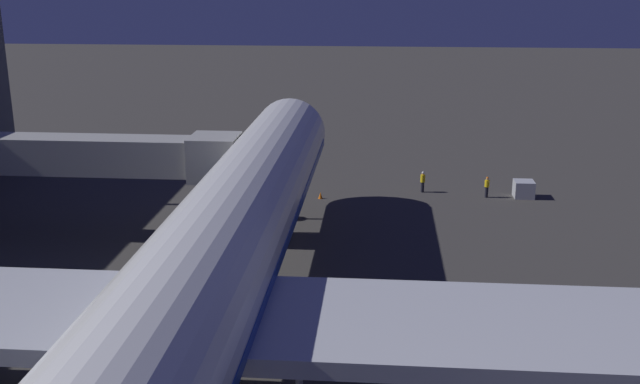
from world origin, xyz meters
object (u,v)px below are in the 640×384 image
(airliner_at_gate, at_px, (193,299))
(traffic_cone_nose_port, at_px, (320,195))
(baggage_container_far_row, at_px, (524,189))
(ground_crew_by_belt_loader, at_px, (423,181))
(jet_bridge, at_px, (88,155))
(ground_crew_near_nose_gear, at_px, (487,186))
(traffic_cone_nose_starboard, at_px, (268,194))

(airliner_at_gate, height_order, traffic_cone_nose_port, airliner_at_gate)
(baggage_container_far_row, distance_m, ground_crew_by_belt_loader, 8.35)
(jet_bridge, distance_m, ground_crew_near_nose_gear, 31.64)
(jet_bridge, xyz_separation_m, traffic_cone_nose_starboard, (-10.71, -10.55, -5.61))
(airliner_at_gate, height_order, ground_crew_near_nose_gear, airliner_at_gate)
(baggage_container_far_row, bearing_deg, traffic_cone_nose_port, 6.11)
(airliner_at_gate, distance_m, baggage_container_far_row, 39.81)
(jet_bridge, height_order, ground_crew_by_belt_loader, jet_bridge)
(traffic_cone_nose_port, distance_m, traffic_cone_nose_starboard, 4.40)
(airliner_at_gate, distance_m, jet_bridge, 25.74)
(traffic_cone_nose_starboard, bearing_deg, ground_crew_near_nose_gear, -175.26)
(ground_crew_near_nose_gear, bearing_deg, traffic_cone_nose_port, 6.24)
(ground_crew_near_nose_gear, relative_size, traffic_cone_nose_port, 3.22)
(traffic_cone_nose_port, relative_size, traffic_cone_nose_starboard, 1.00)
(ground_crew_near_nose_gear, relative_size, ground_crew_by_belt_loader, 0.98)
(jet_bridge, xyz_separation_m, ground_crew_by_belt_loader, (-23.61, -13.18, -4.89))
(baggage_container_far_row, height_order, ground_crew_by_belt_loader, ground_crew_by_belt_loader)
(jet_bridge, relative_size, ground_crew_near_nose_gear, 13.74)
(baggage_container_far_row, xyz_separation_m, traffic_cone_nose_port, (16.80, 1.80, -0.43))
(airliner_at_gate, relative_size, traffic_cone_nose_port, 122.68)
(jet_bridge, bearing_deg, baggage_container_far_row, -158.85)
(ground_crew_near_nose_gear, relative_size, traffic_cone_nose_starboard, 3.22)
(airliner_at_gate, bearing_deg, jet_bridge, -59.91)
(ground_crew_by_belt_loader, bearing_deg, traffic_cone_nose_port, 17.18)
(airliner_at_gate, height_order, ground_crew_by_belt_loader, airliner_at_gate)
(airliner_at_gate, relative_size, traffic_cone_nose_starboard, 122.68)
(airliner_at_gate, height_order, baggage_container_far_row, airliner_at_gate)
(airliner_at_gate, distance_m, ground_crew_near_nose_gear, 38.14)
(baggage_container_far_row, relative_size, traffic_cone_nose_starboard, 2.93)
(baggage_container_far_row, bearing_deg, ground_crew_near_nose_gear, 5.52)
(airliner_at_gate, bearing_deg, traffic_cone_nose_port, -93.84)
(baggage_container_far_row, relative_size, ground_crew_near_nose_gear, 0.91)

